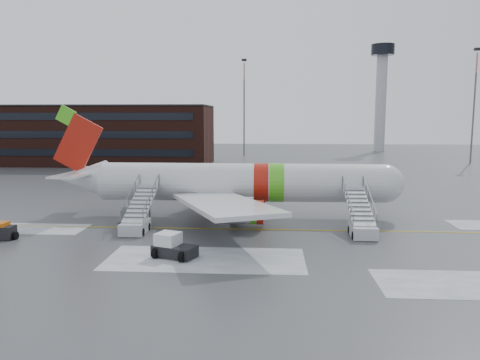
# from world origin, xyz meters

# --- Properties ---
(ground) EXTENTS (260.00, 260.00, 0.00)m
(ground) POSITION_xyz_m (0.00, 0.00, 0.00)
(ground) COLOR #494C4F
(ground) RESTS_ON ground
(airliner) EXTENTS (35.03, 32.97, 11.18)m
(airliner) POSITION_xyz_m (-5.26, 4.28, 3.42)
(airliner) COLOR silver
(airliner) RESTS_ON ground
(airstair_fwd) EXTENTS (2.05, 7.70, 3.48)m
(airstair_fwd) POSITION_xyz_m (6.32, -2.25, 1.06)
(airstair_fwd) COLOR #B8BCC0
(airstair_fwd) RESTS_ON ground
(airstair_aft) EXTENTS (2.05, 7.70, 3.48)m
(airstair_aft) POSITION_xyz_m (-13.07, -2.25, 1.06)
(airstair_aft) COLOR #B1B4B9
(airstair_aft) RESTS_ON ground
(pushback_tug) EXTENTS (3.42, 3.01, 1.74)m
(pushback_tug) POSITION_xyz_m (-8.44, -9.61, 0.77)
(pushback_tug) COLOR black
(pushback_tug) RESTS_ON ground
(uld_container) EXTENTS (2.53, 1.93, 1.96)m
(uld_container) POSITION_xyz_m (-13.86, -0.62, 0.92)
(uld_container) COLOR black
(uld_container) RESTS_ON ground
(baggage_tractor) EXTENTS (2.74, 1.31, 1.41)m
(baggage_tractor) POSITION_xyz_m (-23.52, -5.59, 0.60)
(baggage_tractor) COLOR black
(baggage_tractor) RESTS_ON ground
(terminal_building) EXTENTS (62.00, 16.11, 12.30)m
(terminal_building) POSITION_xyz_m (-45.00, 54.98, 6.20)
(terminal_building) COLOR #3F1E16
(terminal_building) RESTS_ON ground
(control_tower) EXTENTS (6.40, 6.40, 30.00)m
(control_tower) POSITION_xyz_m (30.00, 95.00, 18.75)
(control_tower) COLOR #B2B5BA
(control_tower) RESTS_ON ground
(light_mast_far_ne) EXTENTS (1.20, 1.20, 24.25)m
(light_mast_far_ne) POSITION_xyz_m (42.00, 62.00, 13.84)
(light_mast_far_ne) COLOR #595B60
(light_mast_far_ne) RESTS_ON ground
(light_mast_far_n) EXTENTS (1.20, 1.20, 24.25)m
(light_mast_far_n) POSITION_xyz_m (-8.00, 78.00, 13.84)
(light_mast_far_n) COLOR #595B60
(light_mast_far_n) RESTS_ON ground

